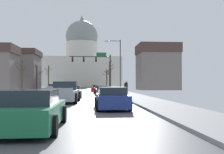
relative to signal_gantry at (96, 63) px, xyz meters
name	(u,v)px	position (x,y,z in m)	size (l,w,h in m)	color
ground	(62,94)	(-4.84, -14.09, -5.32)	(20.00, 180.00, 0.20)	#505055
signal_gantry	(96,63)	(0.00, 0.00, 0.00)	(7.91, 0.41, 7.21)	#28282D
street_lamp_right	(118,61)	(3.04, -12.52, -0.63)	(2.39, 0.24, 7.68)	#333338
capitol_building	(82,62)	(-4.84, 62.28, 4.94)	(31.99, 18.64, 29.96)	beige
sedan_near_00	(97,88)	(0.19, -4.22, -4.78)	(2.17, 4.60, 1.20)	#B71414
sedan_near_01	(100,89)	(0.47, -10.63, -4.78)	(2.02, 4.50, 1.21)	#B71414
sedan_near_02	(103,91)	(0.59, -17.46, -4.79)	(2.01, 4.56, 1.19)	#6B6056
sedan_near_03	(72,92)	(-2.89, -23.33, -4.77)	(2.18, 4.77, 1.23)	#9EA3A8
pickup_truck_near_04	(65,93)	(-2.96, -30.26, -4.62)	(2.32, 5.57, 1.64)	#ADB2B7
sedan_near_05	(112,99)	(0.32, -36.31, -4.74)	(1.97, 4.30, 1.29)	navy
sedan_near_06	(30,111)	(-2.88, -43.03, -4.73)	(2.13, 4.65, 1.31)	#1E7247
sedan_oncoming_00	(64,88)	(-6.40, 4.22, -4.80)	(2.14, 4.50, 1.16)	silver
sedan_oncoming_01	(52,87)	(-10.25, 14.97, -4.77)	(2.11, 4.47, 1.23)	silver
sedan_oncoming_02	(59,86)	(-10.14, 28.58, -4.76)	(2.13, 4.54, 1.25)	#6B6056
flank_building_01	(10,69)	(-20.65, 16.12, -0.54)	(13.96, 10.10, 9.52)	slate
flank_building_02	(157,67)	(13.70, 7.20, -0.26)	(8.79, 8.01, 10.04)	slate
bare_tree_00	(107,78)	(3.63, 26.39, -2.42)	(2.70, 2.13, 5.63)	brown
bare_tree_01	(22,75)	(-13.00, -3.43, -2.39)	(2.07, 0.95, 5.35)	#4C3D2D
bare_tree_02	(110,78)	(3.87, 15.86, -2.66)	(2.04, 1.73, 5.03)	#423328
bare_tree_03	(48,76)	(-12.82, 25.38, -1.85)	(2.10, 2.39, 6.28)	#4C3D2D
bare_tree_04	(110,75)	(3.04, 5.17, -2.16)	(1.09, 2.01, 6.14)	brown
bare_tree_05	(37,77)	(-13.36, 11.73, -2.36)	(2.54, 1.89, 5.73)	#4C3D2D
bare_tree_06	(107,79)	(3.91, 31.75, -2.54)	(1.59, 1.71, 5.80)	#423328
pedestrian_00	(125,86)	(4.32, -10.52, -4.33)	(0.35, 0.34, 1.59)	#4C4238
pedestrian_01	(127,86)	(4.06, -14.26, -4.28)	(0.35, 0.34, 1.67)	#33333D
bicycle_parked	(124,92)	(2.95, -20.05, -4.86)	(0.12, 1.77, 0.85)	black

